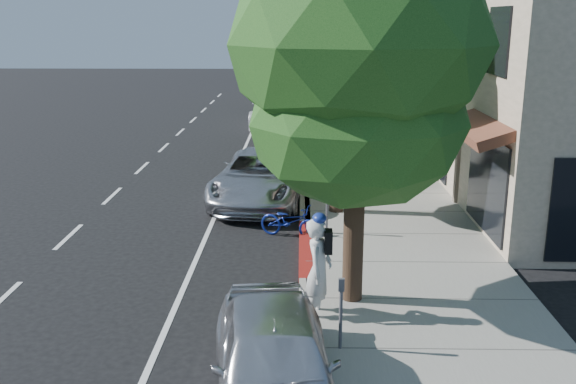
{
  "coord_description": "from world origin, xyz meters",
  "views": [
    {
      "loc": [
        -0.13,
        -13.77,
        5.52
      ],
      "look_at": [
        -0.44,
        1.62,
        1.35
      ],
      "focal_mm": 40.0,
      "sensor_mm": 36.0,
      "label": 1
    }
  ],
  "objects_px": {
    "cyclist": "(319,271)",
    "bicycle": "(290,221)",
    "street_tree_2": "(330,54)",
    "street_tree_5": "(318,33)",
    "silver_suv": "(261,177)",
    "street_tree_3": "(324,33)",
    "dark_suv_far": "(287,101)",
    "near_car_a": "(274,361)",
    "white_pickup": "(278,108)",
    "street_tree_4": "(320,30)",
    "street_tree_0": "(359,51)",
    "dark_sedan": "(291,148)",
    "street_tree_1": "(340,36)",
    "pedestrian": "(377,152)"
  },
  "relations": [
    {
      "from": "street_tree_2",
      "to": "bicycle",
      "type": "height_order",
      "value": "street_tree_2"
    },
    {
      "from": "bicycle",
      "to": "near_car_a",
      "type": "xyz_separation_m",
      "value": [
        -0.1,
        -7.57,
        0.31
      ]
    },
    {
      "from": "street_tree_0",
      "to": "white_pickup",
      "type": "height_order",
      "value": "street_tree_0"
    },
    {
      "from": "silver_suv",
      "to": "dark_suv_far",
      "type": "distance_m",
      "value": 19.15
    },
    {
      "from": "cyclist",
      "to": "street_tree_2",
      "type": "bearing_deg",
      "value": 12.5
    },
    {
      "from": "cyclist",
      "to": "bicycle",
      "type": "relative_size",
      "value": 1.2
    },
    {
      "from": "dark_suv_far",
      "to": "pedestrian",
      "type": "distance_m",
      "value": 16.66
    },
    {
      "from": "street_tree_2",
      "to": "street_tree_4",
      "type": "distance_m",
      "value": 12.02
    },
    {
      "from": "street_tree_5",
      "to": "white_pickup",
      "type": "height_order",
      "value": "street_tree_5"
    },
    {
      "from": "street_tree_3",
      "to": "near_car_a",
      "type": "distance_m",
      "value": 21.94
    },
    {
      "from": "bicycle",
      "to": "dark_sedan",
      "type": "distance_m",
      "value": 8.16
    },
    {
      "from": "white_pickup",
      "to": "street_tree_4",
      "type": "bearing_deg",
      "value": 41.16
    },
    {
      "from": "street_tree_3",
      "to": "silver_suv",
      "type": "relative_size",
      "value": 1.38
    },
    {
      "from": "silver_suv",
      "to": "near_car_a",
      "type": "bearing_deg",
      "value": -79.31
    },
    {
      "from": "street_tree_4",
      "to": "silver_suv",
      "type": "xyz_separation_m",
      "value": [
        -2.26,
        -16.5,
        -4.13
      ]
    },
    {
      "from": "street_tree_0",
      "to": "silver_suv",
      "type": "height_order",
      "value": "street_tree_0"
    },
    {
      "from": "street_tree_3",
      "to": "street_tree_2",
      "type": "bearing_deg",
      "value": -90.0
    },
    {
      "from": "street_tree_1",
      "to": "white_pickup",
      "type": "height_order",
      "value": "street_tree_1"
    },
    {
      "from": "street_tree_5",
      "to": "near_car_a",
      "type": "xyz_separation_m",
      "value": [
        -1.4,
        -33.5,
        -3.91
      ]
    },
    {
      "from": "dark_sedan",
      "to": "near_car_a",
      "type": "height_order",
      "value": "dark_sedan"
    },
    {
      "from": "street_tree_2",
      "to": "dark_sedan",
      "type": "xyz_separation_m",
      "value": [
        -1.4,
        0.22,
        -3.5
      ]
    },
    {
      "from": "dark_sedan",
      "to": "pedestrian",
      "type": "relative_size",
      "value": 2.83
    },
    {
      "from": "street_tree_2",
      "to": "dark_suv_far",
      "type": "distance_m",
      "value": 15.18
    },
    {
      "from": "street_tree_2",
      "to": "street_tree_4",
      "type": "xyz_separation_m",
      "value": [
        0.0,
        12.0,
        0.64
      ]
    },
    {
      "from": "street_tree_2",
      "to": "near_car_a",
      "type": "bearing_deg",
      "value": -95.16
    },
    {
      "from": "street_tree_4",
      "to": "silver_suv",
      "type": "distance_m",
      "value": 17.16
    },
    {
      "from": "street_tree_1",
      "to": "street_tree_5",
      "type": "bearing_deg",
      "value": 90.0
    },
    {
      "from": "street_tree_5",
      "to": "silver_suv",
      "type": "height_order",
      "value": "street_tree_5"
    },
    {
      "from": "street_tree_0",
      "to": "white_pickup",
      "type": "xyz_separation_m",
      "value": [
        -2.25,
        22.23,
        -4.05
      ]
    },
    {
      "from": "street_tree_5",
      "to": "silver_suv",
      "type": "distance_m",
      "value": 22.94
    },
    {
      "from": "street_tree_3",
      "to": "silver_suv",
      "type": "xyz_separation_m",
      "value": [
        -2.26,
        -10.5,
        -4.09
      ]
    },
    {
      "from": "silver_suv",
      "to": "bicycle",
      "type": "bearing_deg",
      "value": -68.19
    },
    {
      "from": "street_tree_3",
      "to": "near_car_a",
      "type": "relative_size",
      "value": 1.78
    },
    {
      "from": "street_tree_0",
      "to": "dark_sedan",
      "type": "xyz_separation_m",
      "value": [
        -1.4,
        12.22,
        -4.19
      ]
    },
    {
      "from": "white_pickup",
      "to": "pedestrian",
      "type": "relative_size",
      "value": 3.83
    },
    {
      "from": "white_pickup",
      "to": "cyclist",
      "type": "bearing_deg",
      "value": -83.16
    },
    {
      "from": "street_tree_2",
      "to": "cyclist",
      "type": "bearing_deg",
      "value": -93.09
    },
    {
      "from": "bicycle",
      "to": "street_tree_1",
      "type": "bearing_deg",
      "value": -9.85
    },
    {
      "from": "street_tree_4",
      "to": "dark_suv_far",
      "type": "height_order",
      "value": "street_tree_4"
    },
    {
      "from": "white_pickup",
      "to": "street_tree_5",
      "type": "bearing_deg",
      "value": 76.79
    },
    {
      "from": "street_tree_5",
      "to": "white_pickup",
      "type": "relative_size",
      "value": 1.21
    },
    {
      "from": "street_tree_1",
      "to": "near_car_a",
      "type": "distance_m",
      "value": 10.53
    },
    {
      "from": "street_tree_2",
      "to": "bicycle",
      "type": "relative_size",
      "value": 4.26
    },
    {
      "from": "street_tree_3",
      "to": "street_tree_5",
      "type": "distance_m",
      "value": 12.0
    },
    {
      "from": "street_tree_0",
      "to": "street_tree_2",
      "type": "bearing_deg",
      "value": 90.0
    },
    {
      "from": "white_pickup",
      "to": "silver_suv",
      "type": "bearing_deg",
      "value": -87.09
    },
    {
      "from": "bicycle",
      "to": "dark_suv_far",
      "type": "height_order",
      "value": "dark_suv_far"
    },
    {
      "from": "street_tree_2",
      "to": "street_tree_3",
      "type": "relative_size",
      "value": 0.92
    },
    {
      "from": "pedestrian",
      "to": "dark_sedan",
      "type": "bearing_deg",
      "value": -50.86
    },
    {
      "from": "bicycle",
      "to": "silver_suv",
      "type": "bearing_deg",
      "value": 39.67
    }
  ]
}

